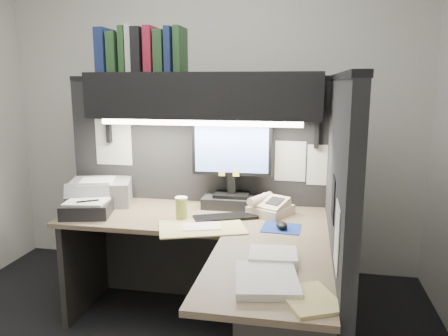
{
  "coord_description": "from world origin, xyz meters",
  "views": [
    {
      "loc": [
        0.81,
        -2.1,
        1.59
      ],
      "look_at": [
        0.31,
        0.51,
        1.06
      ],
      "focal_mm": 35.0,
      "sensor_mm": 36.0,
      "label": 1
    }
  ],
  "objects_px": {
    "overhead_shelf": "(204,95)",
    "coffee_cup": "(181,209)",
    "keyboard": "(225,217)",
    "telephone": "(270,207)",
    "monitor": "(232,174)",
    "printer": "(101,192)",
    "desk": "(228,302)",
    "notebook_stack": "(87,209)"
  },
  "relations": [
    {
      "from": "desk",
      "to": "printer",
      "type": "xyz_separation_m",
      "value": [
        -1.06,
        0.72,
        0.37
      ]
    },
    {
      "from": "notebook_stack",
      "to": "overhead_shelf",
      "type": "bearing_deg",
      "value": 25.57
    },
    {
      "from": "monitor",
      "to": "printer",
      "type": "relative_size",
      "value": 1.41
    },
    {
      "from": "overhead_shelf",
      "to": "coffee_cup",
      "type": "height_order",
      "value": "overhead_shelf"
    },
    {
      "from": "monitor",
      "to": "keyboard",
      "type": "relative_size",
      "value": 1.46
    },
    {
      "from": "desk",
      "to": "keyboard",
      "type": "height_order",
      "value": "keyboard"
    },
    {
      "from": "coffee_cup",
      "to": "notebook_stack",
      "type": "height_order",
      "value": "coffee_cup"
    },
    {
      "from": "telephone",
      "to": "notebook_stack",
      "type": "distance_m",
      "value": 1.2
    },
    {
      "from": "desk",
      "to": "printer",
      "type": "bearing_deg",
      "value": 145.76
    },
    {
      "from": "printer",
      "to": "notebook_stack",
      "type": "height_order",
      "value": "printer"
    },
    {
      "from": "desk",
      "to": "overhead_shelf",
      "type": "bearing_deg",
      "value": 111.79
    },
    {
      "from": "printer",
      "to": "coffee_cup",
      "type": "bearing_deg",
      "value": -39.33
    },
    {
      "from": "telephone",
      "to": "monitor",
      "type": "bearing_deg",
      "value": -175.9
    },
    {
      "from": "keyboard",
      "to": "telephone",
      "type": "xyz_separation_m",
      "value": [
        0.27,
        0.15,
        0.04
      ]
    },
    {
      "from": "keyboard",
      "to": "printer",
      "type": "distance_m",
      "value": 0.97
    },
    {
      "from": "keyboard",
      "to": "printer",
      "type": "bearing_deg",
      "value": 143.72
    },
    {
      "from": "telephone",
      "to": "notebook_stack",
      "type": "relative_size",
      "value": 0.81
    },
    {
      "from": "desk",
      "to": "telephone",
      "type": "bearing_deg",
      "value": 76.4
    },
    {
      "from": "overhead_shelf",
      "to": "keyboard",
      "type": "bearing_deg",
      "value": -49.92
    },
    {
      "from": "desk",
      "to": "telephone",
      "type": "xyz_separation_m",
      "value": [
        0.16,
        0.67,
        0.33
      ]
    },
    {
      "from": "monitor",
      "to": "printer",
      "type": "distance_m",
      "value": 0.95
    },
    {
      "from": "telephone",
      "to": "notebook_stack",
      "type": "xyz_separation_m",
      "value": [
        -1.17,
        -0.26,
        -0.0
      ]
    },
    {
      "from": "monitor",
      "to": "keyboard",
      "type": "distance_m",
      "value": 0.35
    },
    {
      "from": "overhead_shelf",
      "to": "telephone",
      "type": "xyz_separation_m",
      "value": [
        0.46,
        -0.08,
        -0.72
      ]
    },
    {
      "from": "desk",
      "to": "overhead_shelf",
      "type": "distance_m",
      "value": 1.33
    },
    {
      "from": "keyboard",
      "to": "desk",
      "type": "bearing_deg",
      "value": -102.91
    },
    {
      "from": "telephone",
      "to": "printer",
      "type": "height_order",
      "value": "printer"
    },
    {
      "from": "desk",
      "to": "notebook_stack",
      "type": "height_order",
      "value": "notebook_stack"
    },
    {
      "from": "overhead_shelf",
      "to": "notebook_stack",
      "type": "distance_m",
      "value": 1.07
    },
    {
      "from": "monitor",
      "to": "keyboard",
      "type": "height_order",
      "value": "monitor"
    },
    {
      "from": "telephone",
      "to": "coffee_cup",
      "type": "height_order",
      "value": "coffee_cup"
    },
    {
      "from": "overhead_shelf",
      "to": "monitor",
      "type": "relative_size",
      "value": 2.63
    },
    {
      "from": "telephone",
      "to": "printer",
      "type": "bearing_deg",
      "value": -154.06
    },
    {
      "from": "printer",
      "to": "notebook_stack",
      "type": "xyz_separation_m",
      "value": [
        0.05,
        -0.3,
        -0.04
      ]
    },
    {
      "from": "telephone",
      "to": "printer",
      "type": "relative_size",
      "value": 0.58
    },
    {
      "from": "overhead_shelf",
      "to": "coffee_cup",
      "type": "distance_m",
      "value": 0.77
    },
    {
      "from": "notebook_stack",
      "to": "keyboard",
      "type": "bearing_deg",
      "value": 7.13
    },
    {
      "from": "coffee_cup",
      "to": "printer",
      "type": "relative_size",
      "value": 0.33
    },
    {
      "from": "desk",
      "to": "overhead_shelf",
      "type": "xyz_separation_m",
      "value": [
        -0.3,
        0.75,
        1.06
      ]
    },
    {
      "from": "desk",
      "to": "monitor",
      "type": "bearing_deg",
      "value": 98.41
    },
    {
      "from": "keyboard",
      "to": "telephone",
      "type": "height_order",
      "value": "telephone"
    },
    {
      "from": "desk",
      "to": "printer",
      "type": "relative_size",
      "value": 4.06
    }
  ]
}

